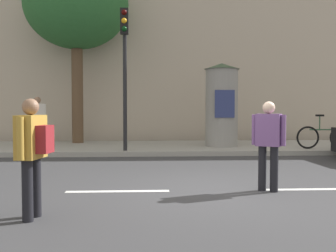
% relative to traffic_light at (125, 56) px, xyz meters
% --- Properties ---
extents(ground_plane, '(80.00, 80.00, 0.00)m').
position_rel_traffic_light_xyz_m(ground_plane, '(1.87, -5.24, -3.00)').
color(ground_plane, '#38383A').
extents(sidewalk_curb, '(36.00, 4.00, 0.15)m').
position_rel_traffic_light_xyz_m(sidewalk_curb, '(1.87, 1.76, -2.93)').
color(sidewalk_curb, '#9E9B93').
rests_on(sidewalk_curb, ground_plane).
extents(lane_markings, '(25.80, 0.16, 0.01)m').
position_rel_traffic_light_xyz_m(lane_markings, '(1.87, -5.24, -3.00)').
color(lane_markings, silver).
rests_on(lane_markings, ground_plane).
extents(building_backdrop, '(36.00, 5.00, 11.58)m').
position_rel_traffic_light_xyz_m(building_backdrop, '(1.87, 6.76, 2.79)').
color(building_backdrop, '#B7A893').
rests_on(building_backdrop, ground_plane).
extents(traffic_light, '(0.24, 0.45, 4.24)m').
position_rel_traffic_light_xyz_m(traffic_light, '(0.00, 0.00, 0.00)').
color(traffic_light, black).
rests_on(traffic_light, sidewalk_curb).
extents(poster_column, '(1.20, 1.20, 2.80)m').
position_rel_traffic_light_xyz_m(poster_column, '(3.19, 1.38, -1.44)').
color(poster_column, gray).
rests_on(poster_column, sidewalk_curb).
extents(street_tree, '(3.81, 3.81, 6.71)m').
position_rel_traffic_light_xyz_m(street_tree, '(-1.91, 2.96, 2.19)').
color(street_tree, brown).
rests_on(street_tree, sidewalk_curb).
extents(pedestrian_with_backpack, '(0.44, 0.67, 1.58)m').
position_rel_traffic_light_xyz_m(pedestrian_with_backpack, '(-0.82, -6.94, -2.06)').
color(pedestrian_with_backpack, black).
rests_on(pedestrian_with_backpack, ground_plane).
extents(pedestrian_in_light_jacket, '(0.52, 0.41, 1.57)m').
position_rel_traffic_light_xyz_m(pedestrian_in_light_jacket, '(2.77, -5.35, -2.10)').
color(pedestrian_in_light_jacket, black).
rests_on(pedestrian_in_light_jacket, ground_plane).
extents(pedestrian_near_pole, '(0.51, 0.50, 1.67)m').
position_rel_traffic_light_xyz_m(pedestrian_near_pole, '(-3.05, 1.70, -1.86)').
color(pedestrian_near_pole, black).
rests_on(pedestrian_near_pole, sidewalk_curb).
extents(bicycle_leaning, '(1.77, 0.16, 1.09)m').
position_rel_traffic_light_xyz_m(bicycle_leaning, '(6.28, 0.31, -2.47)').
color(bicycle_leaning, black).
rests_on(bicycle_leaning, sidewalk_curb).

